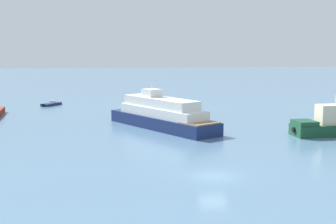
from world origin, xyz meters
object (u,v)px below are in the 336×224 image
at_px(white_riverboat, 162,115).
at_px(fishing_skiff, 329,111).
at_px(small_motorboat, 51,104).
at_px(tugboat, 326,125).

bearing_deg(white_riverboat, fishing_skiff, 22.24).
distance_m(fishing_skiff, white_riverboat, 33.38).
height_order(white_riverboat, small_motorboat, white_riverboat).
bearing_deg(tugboat, fishing_skiff, 64.45).
bearing_deg(small_motorboat, tugboat, -41.30).
relative_size(tugboat, fishing_skiff, 2.03).
relative_size(white_riverboat, small_motorboat, 4.27).
height_order(tugboat, white_riverboat, white_riverboat).
height_order(fishing_skiff, small_motorboat, small_motorboat).
distance_m(tugboat, white_riverboat, 22.49).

